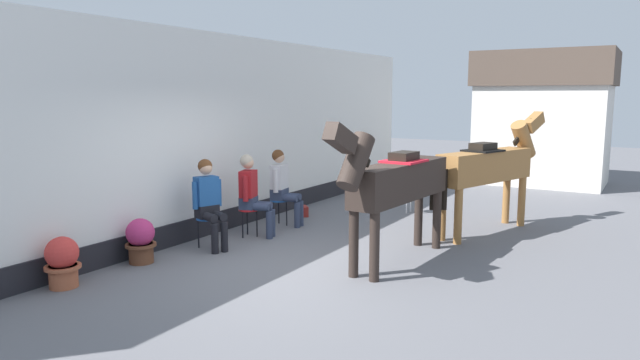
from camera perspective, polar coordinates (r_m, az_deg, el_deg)
ground_plane at (r=10.37m, az=7.04°, el=-4.65°), size 40.00×40.00×0.00m
pub_facade_wall at (r=10.21m, az=-9.56°, el=3.84°), size 0.34×14.00×3.40m
distant_cottage at (r=16.36m, az=21.62°, el=5.99°), size 3.40×2.60×3.50m
seated_visitor_near at (r=8.83m, az=-11.19°, el=-1.91°), size 0.61×0.49×1.39m
seated_visitor_middle at (r=9.45m, az=-6.88°, el=-1.13°), size 0.61×0.49×1.39m
seated_visitor_far at (r=10.23m, az=-3.81°, el=-0.35°), size 0.61×0.48×1.39m
saddled_horse_near at (r=7.89m, az=7.67°, el=-0.24°), size 0.61×3.00×2.06m
saddled_horse_far at (r=10.12m, az=16.78°, el=1.39°), size 1.20×2.89×2.06m
flower_planter_near at (r=7.69m, az=-24.58°, el=-7.46°), size 0.43×0.43×0.64m
flower_planter_far at (r=8.40m, az=-17.68°, el=-5.78°), size 0.43×0.43×0.64m
spare_stool_white at (r=11.51m, az=9.27°, el=-1.34°), size 0.32×0.32×0.46m
satchel_bag at (r=11.13m, az=-1.62°, el=-3.15°), size 0.28×0.28×0.20m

